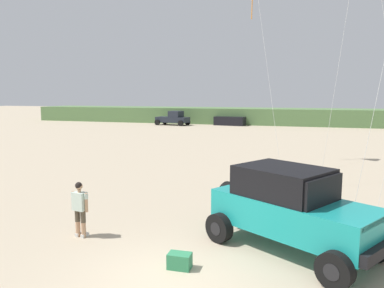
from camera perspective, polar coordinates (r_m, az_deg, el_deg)
ground_plane at (r=9.16m, az=-3.46°, el=-19.79°), size 220.00×220.00×0.00m
dune_ridge at (r=55.17m, az=20.05°, el=3.86°), size 90.00×6.88×2.27m
jeep at (r=10.52m, az=14.87°, el=-9.32°), size 4.97×4.25×2.26m
person_watching at (r=11.66m, az=-16.72°, el=-9.07°), size 0.62×0.35×1.67m
cooler_box at (r=9.53m, az=-1.90°, el=-17.38°), size 0.57×0.38×0.38m
distant_pickup at (r=52.44m, az=-2.87°, el=3.92°), size 4.84×3.02×1.98m
distant_sedan at (r=52.26m, az=5.78°, el=3.51°), size 4.38×2.21×1.20m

